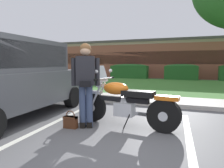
{
  "coord_description": "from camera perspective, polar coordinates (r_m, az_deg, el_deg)",
  "views": [
    {
      "loc": [
        1.46,
        -3.0,
        1.31
      ],
      "look_at": [
        -0.19,
        1.22,
        0.85
      ],
      "focal_mm": 33.25,
      "sensor_mm": 36.0,
      "label": 1
    }
  ],
  "objects": [
    {
      "name": "hedge_center_left",
      "position": [
        16.8,
        18.49,
        3.22
      ],
      "size": [
        2.46,
        0.9,
        1.24
      ],
      "color": "#235623",
      "rests_on": "ground"
    },
    {
      "name": "hedge_left",
      "position": [
        17.51,
        4.78,
        3.59
      ],
      "size": [
        3.09,
        0.9,
        1.24
      ],
      "color": "#235623",
      "rests_on": "ground"
    },
    {
      "name": "grass_lawn",
      "position": [
        12.51,
        14.61,
        -0.29
      ],
      "size": [
        60.0,
        8.96,
        0.06
      ],
      "primitive_type": "cube",
      "color": "#3D752D",
      "rests_on": "ground"
    },
    {
      "name": "brick_building",
      "position": [
        23.93,
        18.58,
        6.41
      ],
      "size": [
        27.7,
        11.87,
        3.41
      ],
      "color": "#93513D",
      "rests_on": "ground"
    },
    {
      "name": "ground_plane",
      "position": [
        3.58,
        -4.38,
        -15.65
      ],
      "size": [
        140.0,
        140.0,
        0.0
      ],
      "primitive_type": "plane",
      "color": "#565659"
    },
    {
      "name": "stall_stripe_0",
      "position": [
        4.43,
        -19.06,
        -11.65
      ],
      "size": [
        0.45,
        4.4,
        0.01
      ],
      "primitive_type": "cube",
      "rotation": [
        0.0,
        0.0,
        0.07
      ],
      "color": "silver",
      "rests_on": "ground"
    },
    {
      "name": "handbag",
      "position": [
        4.32,
        -11.34,
        -9.95
      ],
      "size": [
        0.28,
        0.13,
        0.36
      ],
      "color": "#562D19",
      "rests_on": "ground"
    },
    {
      "name": "parked_suv_adjacent",
      "position": [
        5.53,
        -26.71,
        1.51
      ],
      "size": [
        2.27,
        4.96,
        1.86
      ],
      "color": "#515459",
      "rests_on": "ground"
    },
    {
      "name": "rider_person",
      "position": [
        4.23,
        -7.27,
        1.45
      ],
      "size": [
        0.53,
        0.39,
        1.7
      ],
      "color": "black",
      "rests_on": "ground"
    },
    {
      "name": "motorcycle",
      "position": [
        4.27,
        4.69,
        -5.31
      ],
      "size": [
        2.24,
        0.82,
        1.26
      ],
      "color": "black",
      "rests_on": "ground"
    },
    {
      "name": "stall_stripe_1",
      "position": [
        3.45,
        20.88,
        -16.78
      ],
      "size": [
        0.45,
        4.4,
        0.01
      ],
      "primitive_type": "cube",
      "rotation": [
        0.0,
        0.0,
        0.07
      ],
      "color": "silver",
      "rests_on": "ground"
    },
    {
      "name": "curb_strip",
      "position": [
        6.57,
        8.22,
        -5.24
      ],
      "size": [
        60.0,
        0.2,
        0.12
      ],
      "primitive_type": "cube",
      "color": "#B7B2A8",
      "rests_on": "ground"
    },
    {
      "name": "concrete_walk",
      "position": [
        7.39,
        9.73,
        -4.2
      ],
      "size": [
        60.0,
        1.5,
        0.08
      ],
      "primitive_type": "cube",
      "color": "#B7B2A8",
      "rests_on": "ground"
    }
  ]
}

